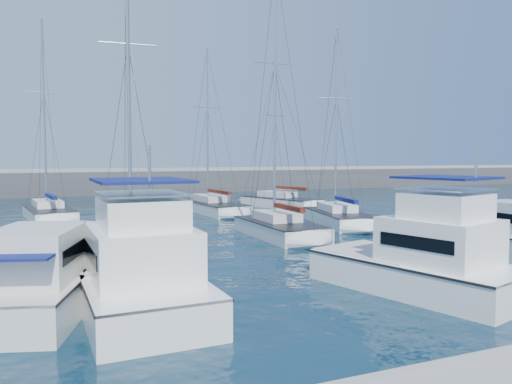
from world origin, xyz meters
name	(u,v)px	position (x,y,z in m)	size (l,w,h in m)	color
ground	(294,278)	(0.00, 0.00, 0.00)	(220.00, 220.00, 0.00)	black
breakwater	(120,186)	(0.00, 52.00, 1.05)	(160.00, 6.00, 4.45)	#424244
motor_yacht_port_outer	(44,283)	(-9.47, -0.90, 0.94)	(4.90, 7.90, 3.20)	silver
motor_yacht_port_inner	(137,275)	(-6.67, -1.76, 1.13)	(3.79, 9.05, 4.69)	white
motor_yacht_stbd_inner	(425,262)	(3.39, -3.82, 1.13)	(5.52, 8.31, 4.69)	white
motor_yacht_stbd_outer	(506,238)	(11.70, -0.23, 0.94)	(2.56, 5.55, 3.20)	white
sailboat_mid_b	(133,249)	(-5.57, 6.07, 0.55)	(3.66, 8.55, 16.73)	silver
sailboat_mid_d	(279,228)	(4.04, 9.88, 0.56)	(3.16, 7.83, 17.40)	silver
sailboat_mid_e	(339,218)	(10.46, 13.16, 0.52)	(4.67, 8.70, 14.93)	white
sailboat_back_a	(49,213)	(-9.20, 24.84, 0.53)	(4.20, 9.42, 16.29)	white
sailboat_back_b	(212,207)	(4.43, 24.79, 0.51)	(4.04, 10.16, 15.15)	silver
sailboat_back_c	(281,202)	(12.22, 26.70, 0.52)	(5.84, 9.26, 14.59)	silver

